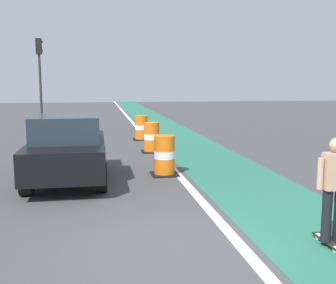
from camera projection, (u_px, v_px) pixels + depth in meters
The scene contains 9 objects.
ground_plane at pixel (181, 246), 6.25m from camera, with size 100.00×100.00×0.00m, color #424244.
bike_lane_strip at pixel (180, 139), 18.36m from camera, with size 2.50×80.00×0.01m, color #286B51.
lane_divider_stripe at pixel (148, 140), 18.11m from camera, with size 0.20×80.00×0.01m, color silver.
skateboarder_on_lane at pixel (334, 188), 6.12m from camera, with size 0.57×0.81×1.69m.
parked_sedan_nearest at pixel (68, 149), 10.29m from camera, with size 1.93×4.10×1.70m.
traffic_barrel_front at pixel (165, 156), 11.05m from camera, with size 0.73×0.73×1.09m.
traffic_barrel_mid at pixel (152, 138), 14.78m from camera, with size 0.73×0.73×1.09m.
traffic_barrel_back at pixel (141, 128), 18.00m from camera, with size 0.73×0.73×1.09m.
traffic_light_corner at pixel (40, 66), 23.75m from camera, with size 0.41×0.32×5.10m.
Camera 1 is at (-1.20, -5.84, 2.48)m, focal length 43.28 mm.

